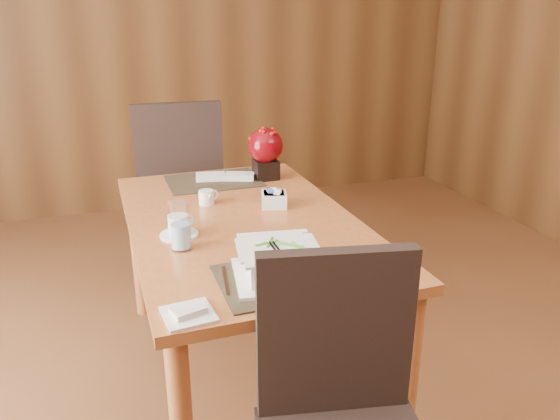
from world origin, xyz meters
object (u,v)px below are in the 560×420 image
object	(u,v)px
creamer_jug	(206,197)
sugar_caddy	(274,199)
dining_table	(244,241)
near_chair	(343,415)
soup_setting	(278,263)
coffee_cup	(179,227)
berry_decor	(266,150)
far_chair	(179,180)
water_glass	(180,226)
bread_plate	(189,314)

from	to	relation	value
creamer_jug	sugar_caddy	bearing A→B (deg)	-43.27
dining_table	near_chair	world-z (taller)	near_chair
dining_table	soup_setting	bearing A→B (deg)	-93.41
coffee_cup	berry_decor	size ratio (longest dim) A/B	0.57
soup_setting	berry_decor	world-z (taller)	berry_decor
soup_setting	far_chair	size ratio (longest dim) A/B	0.29
coffee_cup	far_chair	distance (m)	1.18
dining_table	sugar_caddy	bearing A→B (deg)	31.97
coffee_cup	sugar_caddy	bearing A→B (deg)	23.24
soup_setting	water_glass	bearing A→B (deg)	136.54
coffee_cup	sugar_caddy	world-z (taller)	coffee_cup
coffee_cup	near_chair	distance (m)	0.96
creamer_jug	berry_decor	bearing A→B (deg)	19.25
creamer_jug	berry_decor	size ratio (longest dim) A/B	0.34
water_glass	near_chair	size ratio (longest dim) A/B	0.18
creamer_jug	bread_plate	xyz separation A→B (m)	(-0.24, -0.90, -0.03)
coffee_cup	water_glass	distance (m)	0.13
sugar_caddy	near_chair	size ratio (longest dim) A/B	0.11
creamer_jug	water_glass	bearing A→B (deg)	-130.96
water_glass	creamer_jug	distance (m)	0.48
coffee_cup	soup_setting	bearing A→B (deg)	-61.81
dining_table	water_glass	world-z (taller)	water_glass
water_glass	berry_decor	world-z (taller)	berry_decor
soup_setting	near_chair	distance (m)	0.50
water_glass	berry_decor	distance (m)	0.91
water_glass	coffee_cup	bearing A→B (deg)	85.22
dining_table	sugar_caddy	distance (m)	0.24
sugar_caddy	berry_decor	bearing A→B (deg)	77.18
dining_table	bread_plate	xyz separation A→B (m)	(-0.34, -0.67, 0.10)
sugar_caddy	near_chair	distance (m)	1.11
water_glass	bread_plate	bearing A→B (deg)	-97.25
sugar_caddy	far_chair	bearing A→B (deg)	105.57
bread_plate	sugar_caddy	bearing A→B (deg)	56.44
creamer_jug	sugar_caddy	world-z (taller)	same
coffee_cup	berry_decor	bearing A→B (deg)	48.04
far_chair	bread_plate	bearing A→B (deg)	85.89
coffee_cup	berry_decor	distance (m)	0.81
coffee_cup	creamer_jug	world-z (taller)	coffee_cup
water_glass	near_chair	world-z (taller)	near_chair
far_chair	creamer_jug	bearing A→B (deg)	93.65
water_glass	bread_plate	world-z (taller)	water_glass
soup_setting	berry_decor	distance (m)	1.10
coffee_cup	near_chair	xyz separation A→B (m)	(0.28, -0.89, -0.24)
coffee_cup	creamer_jug	bearing A→B (deg)	61.40
coffee_cup	water_glass	xyz separation A→B (m)	(-0.01, -0.12, 0.05)
berry_decor	bread_plate	size ratio (longest dim) A/B	1.85
water_glass	creamer_jug	world-z (taller)	water_glass
dining_table	bread_plate	bearing A→B (deg)	-117.21
dining_table	creamer_jug	distance (m)	0.28
coffee_cup	far_chair	size ratio (longest dim) A/B	0.13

